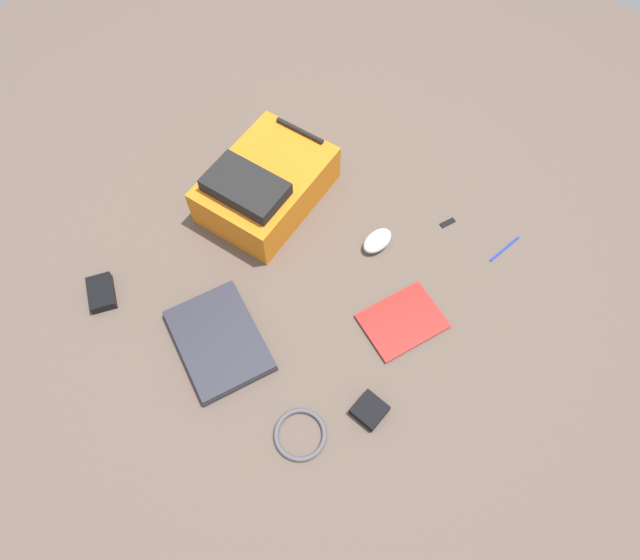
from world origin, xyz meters
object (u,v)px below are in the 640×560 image
backpack (265,185)px  pen_black (505,249)px  book_comic (402,321)px  power_brick (101,293)px  earbud_pouch (370,410)px  laptop (219,340)px  usb_stick (448,222)px  computer_mouse (377,241)px  cable_coil (300,434)px

backpack → pen_black: backpack is taller
book_comic → power_brick: 0.90m
backpack → book_comic: bearing=-0.3°
book_comic → earbud_pouch: bearing=-65.7°
laptop → power_brick: size_ratio=3.16×
earbud_pouch → usb_stick: 0.68m
pen_black → usb_stick: size_ratio=2.62×
pen_black → earbud_pouch: 0.69m
computer_mouse → pen_black: bearing=42.7°
laptop → book_comic: bearing=53.4°
cable_coil → earbud_pouch: size_ratio=1.78×
computer_mouse → earbud_pouch: computer_mouse is taller
laptop → earbud_pouch: size_ratio=4.51×
laptop → cable_coil: bearing=-1.7°
backpack → computer_mouse: bearing=20.3°
laptop → computer_mouse: bearing=81.8°
laptop → backpack: bearing=123.8°
backpack → laptop: 0.53m
computer_mouse → book_comic: bearing=-31.9°
laptop → cable_coil: laptop is taller
backpack → book_comic: backpack is taller
computer_mouse → cable_coil: bearing=-66.2°
usb_stick → computer_mouse: bearing=-114.3°
book_comic → laptop: bearing=-126.6°
cable_coil → usb_stick: cable_coil is taller
backpack → computer_mouse: (0.37, 0.14, -0.06)m
laptop → cable_coil: (0.36, -0.01, -0.01)m
computer_mouse → power_brick: computer_mouse is taller
computer_mouse → power_brick: 0.86m
computer_mouse → pen_black: computer_mouse is taller
book_comic → computer_mouse: computer_mouse is taller
earbud_pouch → book_comic: bearing=114.3°
earbud_pouch → power_brick: bearing=-157.7°
computer_mouse → pen_black: size_ratio=0.80×
laptop → pen_black: bearing=66.3°
computer_mouse → pen_black: (0.29, 0.28, -0.02)m
backpack → power_brick: 0.60m
backpack → usb_stick: bearing=37.5°
pen_black → earbud_pouch: bearing=-84.6°
usb_stick → backpack: bearing=-142.5°
computer_mouse → cable_coil: size_ratio=0.77×
book_comic → power_brick: bearing=-139.2°
computer_mouse → usb_stick: size_ratio=2.09×
earbud_pouch → usb_stick: (-0.25, 0.63, -0.01)m
laptop → cable_coil: size_ratio=2.53×
laptop → computer_mouse: 0.58m
backpack → usb_stick: backpack is taller
cable_coil → book_comic: bearing=94.6°
book_comic → computer_mouse: size_ratio=2.40×
power_brick → earbud_pouch: power_brick is taller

